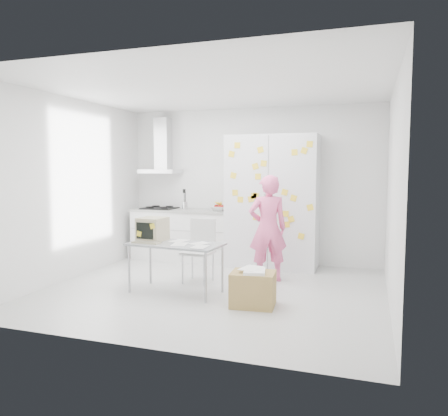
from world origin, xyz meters
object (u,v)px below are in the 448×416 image
(chair, at_px, (200,246))
(person, at_px, (268,228))
(cardboard_box, at_px, (253,288))
(desk, at_px, (161,236))

(chair, bearing_deg, person, 22.51)
(person, bearing_deg, cardboard_box, 70.01)
(desk, height_order, cardboard_box, desk)
(chair, bearing_deg, desk, -117.73)
(cardboard_box, bearing_deg, chair, 139.68)
(desk, distance_m, cardboard_box, 1.50)
(person, xyz_separation_m, chair, (-0.93, -0.35, -0.26))
(person, bearing_deg, desk, 11.78)
(chair, height_order, cardboard_box, chair)
(person, distance_m, cardboard_box, 1.35)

